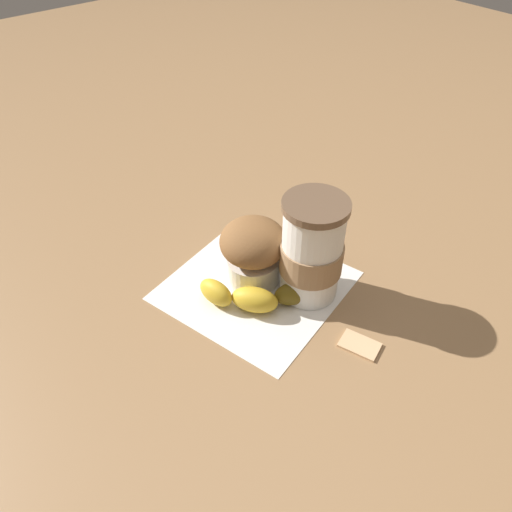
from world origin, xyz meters
name	(u,v)px	position (x,y,z in m)	size (l,w,h in m)	color
ground_plane	(256,286)	(0.00, 0.00, 0.00)	(3.00, 3.00, 0.00)	#936D47
paper_napkin	(256,285)	(0.00, 0.00, 0.00)	(0.23, 0.23, 0.00)	white
coffee_cup	(312,251)	(-0.05, 0.05, 0.08)	(0.09, 0.09, 0.15)	white
muffin	(253,250)	(-0.01, -0.01, 0.06)	(0.09, 0.09, 0.10)	white
banana	(255,296)	(0.03, 0.03, 0.02)	(0.13, 0.12, 0.04)	gold
sugar_packet	(360,344)	(-0.03, 0.17, 0.00)	(0.05, 0.03, 0.01)	#E0B27F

